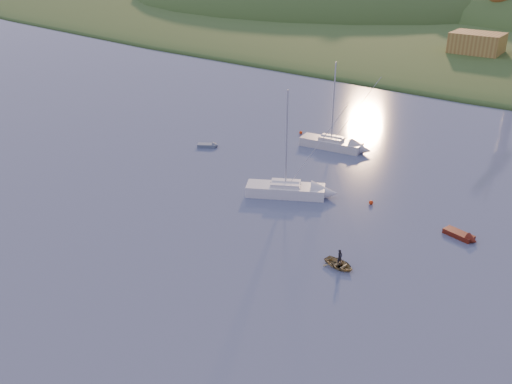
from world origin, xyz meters
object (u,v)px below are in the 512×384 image
Objects in this scene: red_tender at (465,237)px; sailboat_far at (331,143)px; grey_dinghy at (211,146)px; canoe at (339,264)px; sailboat_near at (285,189)px.

sailboat_far is at bearing 163.01° from red_tender.
grey_dinghy is (-14.05, -9.81, -0.55)m from sailboat_far.
red_tender is at bearing -39.47° from sailboat_far.
red_tender is at bearing -39.55° from grey_dinghy.
grey_dinghy is at bearing 70.72° from canoe.
canoe is at bearing -107.15° from red_tender.
grey_dinghy is (-30.12, 17.40, -0.08)m from canoe.
sailboat_near is 20.43m from red_tender.
grey_dinghy is at bearing -151.97° from sailboat_far.
sailboat_near reaches higher than sailboat_far.
sailboat_near reaches higher than red_tender.
sailboat_near is 4.13× the size of canoe.
sailboat_far is at bearing 73.62° from sailboat_near.
sailboat_far reaches higher than canoe.
grey_dinghy is (-17.51, 7.27, -0.57)m from sailboat_near.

